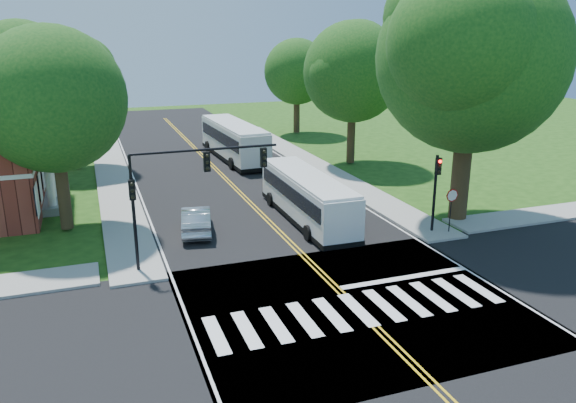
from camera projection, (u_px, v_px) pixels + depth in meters
name	position (u px, v px, depth m)	size (l,w,h in m)	color
ground	(353.00, 305.00, 23.72)	(140.00, 140.00, 0.00)	#1B4210
road	(241.00, 194.00, 39.94)	(14.00, 96.00, 0.01)	black
cross_road	(353.00, 304.00, 23.72)	(60.00, 12.00, 0.01)	black
center_line	(228.00, 180.00, 43.54)	(0.36, 70.00, 0.01)	gold
edge_line_w	(138.00, 188.00, 41.33)	(0.12, 70.00, 0.01)	silver
edge_line_e	(309.00, 173.00, 45.74)	(0.12, 70.00, 0.01)	silver
crosswalk	(358.00, 309.00, 23.27)	(12.60, 3.00, 0.01)	silver
stop_bar	(405.00, 278.00, 26.29)	(6.60, 0.40, 0.01)	silver
sidewalk_nw	(114.00, 180.00, 43.53)	(2.60, 40.00, 0.15)	gray
sidewalk_ne	(312.00, 163.00, 48.91)	(2.60, 40.00, 0.15)	gray
tree_ne_big	(471.00, 58.00, 31.71)	(10.80, 10.80, 14.91)	#362715
tree_west_near	(52.00, 100.00, 30.43)	(8.00, 8.00, 11.40)	#362715
tree_west_far	(68.00, 85.00, 45.16)	(7.60, 7.60, 10.67)	#362715
tree_east_mid	(353.00, 72.00, 46.79)	(8.40, 8.40, 11.93)	#362715
tree_east_far	(297.00, 72.00, 61.82)	(7.20, 7.20, 10.34)	#362715
signal_nw	(183.00, 180.00, 26.35)	(7.15, 0.46, 5.66)	black
signal_ne	(436.00, 183.00, 31.32)	(0.30, 0.46, 4.40)	black
stop_sign	(452.00, 200.00, 31.43)	(0.76, 0.08, 2.53)	black
bus_lead	(307.00, 196.00, 33.96)	(2.78, 11.04, 2.85)	silver
bus_follow	(234.00, 140.00, 50.46)	(3.48, 12.74, 3.27)	silver
hatchback	(196.00, 220.00, 32.07)	(1.60, 4.59, 1.51)	#B5B8BD
suv	(328.00, 191.00, 38.37)	(2.13, 4.63, 1.29)	silver
dark_sedan	(299.00, 170.00, 43.97)	(1.80, 4.42, 1.28)	black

